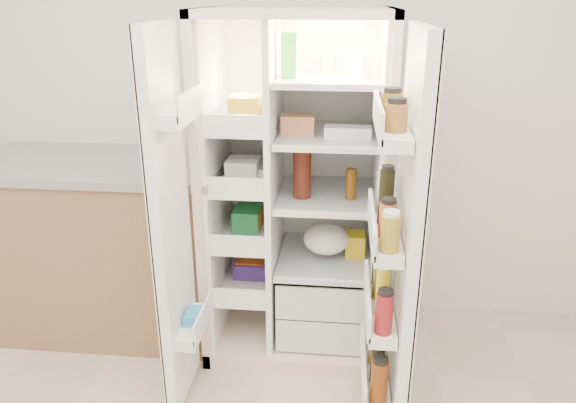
# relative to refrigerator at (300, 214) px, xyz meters

# --- Properties ---
(wall_back) EXTENTS (4.00, 0.02, 2.70)m
(wall_back) POSITION_rel_refrigerator_xyz_m (-0.14, 0.35, 0.61)
(wall_back) COLOR silver
(wall_back) RESTS_ON floor
(refrigerator) EXTENTS (0.92, 0.70, 1.80)m
(refrigerator) POSITION_rel_refrigerator_xyz_m (0.00, 0.00, 0.00)
(refrigerator) COLOR beige
(refrigerator) RESTS_ON floor
(freezer_door) EXTENTS (0.15, 0.40, 1.72)m
(freezer_door) POSITION_rel_refrigerator_xyz_m (-0.51, -0.60, 0.15)
(freezer_door) COLOR white
(freezer_door) RESTS_ON floor
(fridge_door) EXTENTS (0.17, 0.58, 1.72)m
(fridge_door) POSITION_rel_refrigerator_xyz_m (0.46, -0.70, 0.13)
(fridge_door) COLOR white
(fridge_door) RESTS_ON floor
(kitchen_counter) EXTENTS (1.40, 0.74, 1.01)m
(kitchen_counter) POSITION_rel_refrigerator_xyz_m (-1.11, 0.01, -0.23)
(kitchen_counter) COLOR #8A6045
(kitchen_counter) RESTS_ON floor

